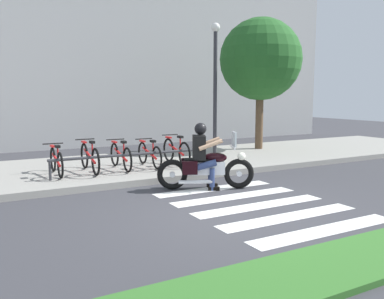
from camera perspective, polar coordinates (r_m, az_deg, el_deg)
ground_plane at (r=7.45m, az=5.38°, el=-8.42°), size 48.00×48.00×0.00m
grass_median at (r=5.57m, az=21.57°, el=-14.12°), size 24.00×1.10×0.08m
sidewalk at (r=11.61m, az=-8.20°, el=-2.27°), size 24.00×4.40×0.15m
crosswalk_stripe_0 at (r=6.70m, az=18.07°, el=-10.57°), size 2.80×0.40×0.01m
crosswalk_stripe_1 at (r=7.24m, az=13.37°, el=-9.03°), size 2.80×0.40×0.01m
crosswalk_stripe_2 at (r=7.82m, az=9.38°, el=-7.67°), size 2.80×0.40×0.01m
crosswalk_stripe_3 at (r=8.44m, az=5.98°, el=-6.47°), size 2.80×0.40×0.01m
crosswalk_stripe_4 at (r=9.09m, az=3.07°, el=-5.42°), size 2.80×0.40×0.01m
motorcycle at (r=8.97m, az=1.99°, el=-2.57°), size 1.97×1.05×1.25m
rider at (r=8.91m, az=1.51°, el=-0.23°), size 0.76×0.70×1.45m
bicycle_0 at (r=10.25m, az=-18.28°, el=-1.53°), size 0.48×1.57×0.74m
bicycle_1 at (r=10.43m, az=-13.99°, el=-1.10°), size 0.48×1.76×0.80m
bicycle_2 at (r=10.66m, az=-9.85°, el=-0.89°), size 0.48×1.66×0.76m
bicycle_3 at (r=10.95m, az=-5.92°, el=-0.64°), size 0.48×1.61×0.73m
bicycle_4 at (r=11.28m, az=-2.21°, el=-0.22°), size 0.48×1.67×0.80m
bike_rack at (r=10.13m, az=-8.82°, el=-0.91°), size 3.78×0.07×0.49m
street_lamp at (r=13.14m, az=3.23°, el=9.92°), size 0.28×0.28×4.26m
tree_near_rack at (r=14.73m, az=9.48°, el=12.17°), size 2.83×2.83×4.68m
building_backdrop at (r=17.06m, az=-15.64°, el=15.38°), size 24.00×1.20×8.87m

